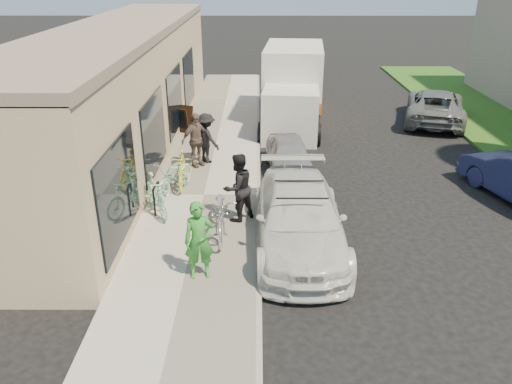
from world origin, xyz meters
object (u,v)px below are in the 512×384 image
object	(u,v)px
cruiser_bike_b	(175,176)
tandem_bike	(221,213)
moving_truck	(293,90)
bystander_b	(196,140)
bystander_a	(206,138)
sandwich_board	(183,120)
cruiser_bike_a	(156,195)
woman_rider	(199,241)
sedan_white	(299,218)
sedan_silver	(289,156)
far_car_gray	(435,106)
cruiser_bike_c	(182,169)
bike_rack	(157,195)
man_standing	(238,187)

from	to	relation	value
cruiser_bike_b	tandem_bike	bearing A→B (deg)	-38.26
moving_truck	bystander_b	distance (m)	6.52
moving_truck	bystander_a	distance (m)	6.06
sandwich_board	cruiser_bike_a	world-z (taller)	cruiser_bike_a
woman_rider	sedan_white	bearing A→B (deg)	24.62
sedan_silver	far_car_gray	size ratio (longest dim) A/B	0.68
sandwich_board	cruiser_bike_c	distance (m)	5.18
woman_rider	cruiser_bike_a	bearing A→B (deg)	105.63
sedan_silver	cruiser_bike_c	xyz separation A→B (m)	(-3.21, -1.39, 0.10)
cruiser_bike_c	bystander_b	distance (m)	1.64
sandwich_board	sedan_white	world-z (taller)	sedan_white
sedan_silver	moving_truck	bearing A→B (deg)	81.10
woman_rider	bike_rack	bearing A→B (deg)	105.06
woman_rider	bystander_b	xyz separation A→B (m)	(-0.78, 6.29, 0.03)
moving_truck	bystander_b	size ratio (longest dim) A/B	3.68
bike_rack	bystander_a	xyz separation A→B (m)	(0.97, 3.66, 0.35)
man_standing	bystander_a	bearing A→B (deg)	-114.37
man_standing	cruiser_bike_a	size ratio (longest dim) A/B	1.02
cruiser_bike_b	sedan_silver	bearing A→B (deg)	50.13
cruiser_bike_b	moving_truck	bearing A→B (deg)	83.91
sedan_white	sedan_silver	world-z (taller)	sedan_white
cruiser_bike_c	bystander_b	world-z (taller)	bystander_b
sandwich_board	cruiser_bike_c	size ratio (longest dim) A/B	0.58
far_car_gray	cruiser_bike_b	size ratio (longest dim) A/B	2.55
man_standing	cruiser_bike_b	size ratio (longest dim) A/B	0.91
cruiser_bike_a	bystander_a	size ratio (longest dim) A/B	1.05
moving_truck	man_standing	size ratio (longest dim) A/B	3.65
sedan_white	sedan_silver	size ratio (longest dim) A/B	1.50
man_standing	woman_rider	bearing A→B (deg)	34.58
bike_rack	cruiser_bike_c	size ratio (longest dim) A/B	0.45
man_standing	bystander_b	bearing A→B (deg)	-108.70
cruiser_bike_a	woman_rider	bearing A→B (deg)	-91.75
sandwich_board	man_standing	bearing A→B (deg)	-49.90
bystander_a	bystander_b	size ratio (longest dim) A/B	0.94
moving_truck	cruiser_bike_a	bearing A→B (deg)	-109.17
far_car_gray	cruiser_bike_b	bearing A→B (deg)	55.24
sandwich_board	cruiser_bike_b	size ratio (longest dim) A/B	0.51
far_car_gray	man_standing	xyz separation A→B (m)	(-7.96, -9.26, 0.35)
bike_rack	bystander_b	bearing A→B (deg)	78.60
woman_rider	far_car_gray	bearing A→B (deg)	43.03
tandem_bike	cruiser_bike_c	size ratio (longest dim) A/B	1.23
moving_truck	cruiser_bike_b	distance (m)	8.57
woman_rider	cruiser_bike_a	world-z (taller)	woman_rider
man_standing	moving_truck	bearing A→B (deg)	-142.21
cruiser_bike_b	bystander_a	xyz separation A→B (m)	(0.66, 2.47, 0.31)
woman_rider	tandem_bike	bearing A→B (deg)	69.17
moving_truck	woman_rider	distance (m)	12.12
bike_rack	cruiser_bike_b	xyz separation A→B (m)	(0.31, 1.18, 0.04)
woman_rider	cruiser_bike_c	size ratio (longest dim) A/B	0.98
moving_truck	bystander_a	xyz separation A→B (m)	(-3.11, -5.18, -0.39)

